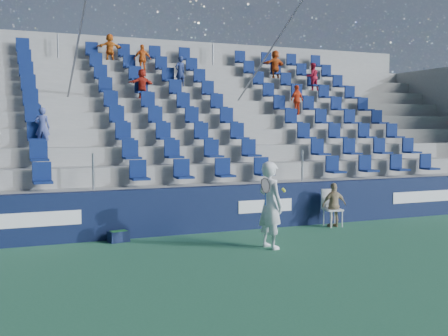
# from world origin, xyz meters

# --- Properties ---
(ground) EXTENTS (70.00, 70.00, 0.00)m
(ground) POSITION_xyz_m (0.00, 0.00, 0.00)
(ground) COLOR #2B6545
(ground) RESTS_ON ground
(sponsor_wall) EXTENTS (24.00, 0.32, 1.20)m
(sponsor_wall) POSITION_xyz_m (0.00, 3.15, 0.60)
(sponsor_wall) COLOR #0F1939
(sponsor_wall) RESTS_ON ground
(grandstand) EXTENTS (24.00, 8.17, 6.63)m
(grandstand) POSITION_xyz_m (-0.00, 8.24, 2.13)
(grandstand) COLOR #969691
(grandstand) RESTS_ON ground
(tennis_player) EXTENTS (0.71, 0.80, 1.98)m
(tennis_player) POSITION_xyz_m (0.47, 0.72, 0.99)
(tennis_player) COLOR silver
(tennis_player) RESTS_ON ground
(line_judge_chair) EXTENTS (0.51, 0.53, 1.03)m
(line_judge_chair) POSITION_xyz_m (3.37, 2.66, 0.59)
(line_judge_chair) COLOR white
(line_judge_chair) RESTS_ON ground
(line_judge) EXTENTS (0.74, 0.37, 1.22)m
(line_judge) POSITION_xyz_m (3.37, 2.50, 0.61)
(line_judge) COLOR tan
(line_judge) RESTS_ON ground
(ball_bin) EXTENTS (0.52, 0.39, 0.27)m
(ball_bin) POSITION_xyz_m (-2.57, 2.75, 0.15)
(ball_bin) COLOR #0E1836
(ball_bin) RESTS_ON ground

